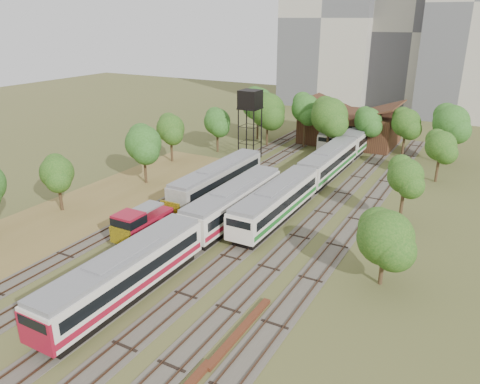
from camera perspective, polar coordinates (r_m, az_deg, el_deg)
The scene contains 17 objects.
ground at distance 38.36m, azimuth -11.95°, elevation -13.73°, with size 240.00×240.00×0.00m, color #475123.
dry_grass_patch at distance 54.90m, azimuth -20.91°, elevation -3.69°, with size 14.00×60.00×0.04m, color brown.
tracks at distance 57.33m, azimuth 3.86°, elevation -1.25°, with size 24.60×80.00×0.19m.
railcar_red_set at distance 44.69m, azimuth -6.35°, elevation -5.00°, with size 3.25×34.58×4.02m.
railcar_green_set at distance 67.13m, azimuth 10.73°, elevation 3.60°, with size 3.21×52.08×3.98m.
railcar_rear at distance 84.94m, azimuth 12.14°, elevation 6.93°, with size 2.90×16.08×3.59m.
shunter_locomotive at distance 48.57m, azimuth -11.93°, elevation -3.85°, with size 2.58×8.10×3.38m.
old_grey_coach at distance 59.49m, azimuth -2.70°, elevation 1.65°, with size 3.01×18.00×3.72m.
water_tower at distance 73.18m, azimuth 1.25°, elevation 11.01°, with size 3.13×3.13×10.82m.
rail_pile_far at distance 35.08m, azimuth 0.03°, elevation -16.59°, with size 0.56×8.90×0.29m, color brown.
maintenance_shed at distance 86.36m, azimuth 13.24°, elevation 7.76°, with size 16.45×11.55×7.58m.
tree_band_left at distance 60.22m, azimuth -16.51°, elevation 4.47°, with size 7.66×54.89×8.23m.
tree_band_far at distance 79.60m, azimuth 10.13°, elevation 9.42°, with size 38.06×11.01×9.56m.
tree_band_right at distance 51.61m, azimuth 20.25°, elevation 0.63°, with size 5.39×34.66×7.44m.
tower_left at distance 124.76m, azimuth 11.19°, elevation 20.12°, with size 22.00×16.00×42.00m, color beige.
tower_centre at distance 124.87m, azimuth 21.02°, elevation 17.82°, with size 20.00×18.00×36.00m, color #ACA89C.
tower_right at distance 115.55m, azimuth 26.95°, elevation 19.89°, with size 18.00×16.00×48.00m, color beige.
Camera 1 is at (21.76, -23.25, 21.37)m, focal length 35.00 mm.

